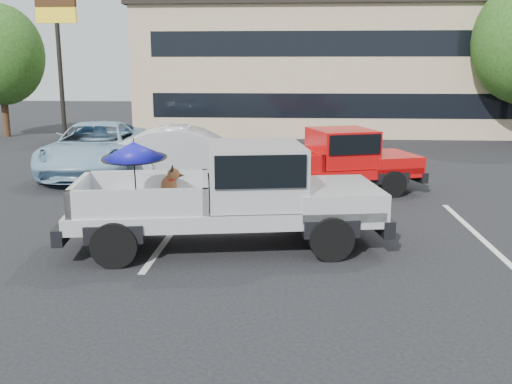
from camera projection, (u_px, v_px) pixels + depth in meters
The scene contains 11 objects.
ground at pixel (330, 268), 9.32m from camera, with size 90.00×90.00×0.00m, color black.
stripe_left at pixel (174, 230), 11.45m from camera, with size 0.12×5.00×0.01m, color silver.
stripe_right at pixel (478, 236), 11.08m from camera, with size 0.12×5.00×0.01m, color silver.
motel_building at pixel (345, 67), 28.96m from camera, with size 20.40×8.40×6.30m.
motel_sign at pixel (57, 30), 22.58m from camera, with size 1.60×0.22×6.00m.
tree_left at pixel (0, 55), 25.95m from camera, with size 3.96×3.96×6.02m.
tree_back at pixel (414, 44), 31.38m from camera, with size 4.68×4.68×7.11m.
silver_pickup at pixel (242, 190), 10.23m from camera, with size 5.93×2.82×2.06m.
red_pickup at pixel (336, 158), 14.66m from camera, with size 5.32×3.18×1.66m.
silver_sedan at pixel (190, 151), 17.09m from camera, with size 1.56×4.47×1.47m, color silver.
blue_suv at pixel (97, 148), 17.39m from camera, with size 2.58×5.59×1.55m, color #88AFCB.
Camera 1 is at (-0.64, -8.89, 3.22)m, focal length 40.00 mm.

